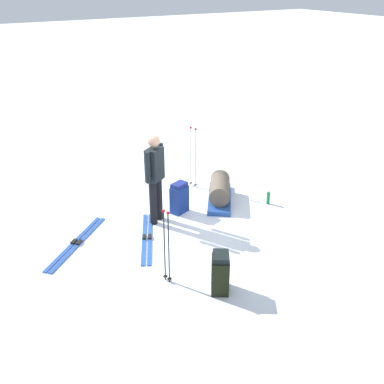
{
  "coord_description": "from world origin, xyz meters",
  "views": [
    {
      "loc": [
        6.4,
        -3.84,
        4.26
      ],
      "look_at": [
        0.0,
        0.0,
        0.7
      ],
      "focal_mm": 43.35,
      "sensor_mm": 36.0,
      "label": 1
    }
  ],
  "objects": [
    {
      "name": "backpack_large_dark",
      "position": [
        1.85,
        -0.63,
        0.31
      ],
      "size": [
        0.43,
        0.4,
        0.63
      ],
      "color": "black",
      "rests_on": "ground_plane"
    },
    {
      "name": "backpack_bright",
      "position": [
        -0.61,
        0.08,
        0.3
      ],
      "size": [
        0.32,
        0.39,
        0.62
      ],
      "color": "navy",
      "rests_on": "ground_plane"
    },
    {
      "name": "ski_pair_near",
      "position": [
        -0.04,
        -0.91,
        0.01
      ],
      "size": [
        1.61,
        0.94,
        0.05
      ],
      "color": "#2854AE",
      "rests_on": "ground_plane"
    },
    {
      "name": "ski_pair_far",
      "position": [
        -0.51,
        -2.03,
        0.01
      ],
      "size": [
        1.38,
        1.48,
        0.05
      ],
      "color": "#294F9F",
      "rests_on": "ground_plane"
    },
    {
      "name": "skier_standing",
      "position": [
        -0.52,
        -0.47,
        0.95
      ],
      "size": [
        0.37,
        0.49,
        1.7
      ],
      "color": "black",
      "rests_on": "ground_plane"
    },
    {
      "name": "ski_poles_planted_far",
      "position": [
        1.24,
        -1.18,
        0.68
      ],
      "size": [
        0.16,
        0.1,
        1.21
      ],
      "color": "black",
      "rests_on": "ground_plane"
    },
    {
      "name": "gear_sled",
      "position": [
        -0.61,
        1.03,
        0.22
      ],
      "size": [
        1.38,
        1.16,
        0.49
      ],
      "color": "navy",
      "rests_on": "ground_plane"
    },
    {
      "name": "ski_poles_planted_near",
      "position": [
        -1.49,
        0.92,
        0.75
      ],
      "size": [
        0.2,
        0.11,
        1.35
      ],
      "color": "#BCAEBC",
      "rests_on": "ground_plane"
    },
    {
      "name": "ground_plane",
      "position": [
        0.0,
        0.0,
        0.0
      ],
      "size": [
        80.0,
        80.0,
        0.0
      ],
      "primitive_type": "plane",
      "color": "white"
    },
    {
      "name": "thermos_bottle",
      "position": [
        0.01,
        1.79,
        0.13
      ],
      "size": [
        0.07,
        0.07,
        0.26
      ],
      "primitive_type": "cylinder",
      "color": "#186E34",
      "rests_on": "ground_plane"
    }
  ]
}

